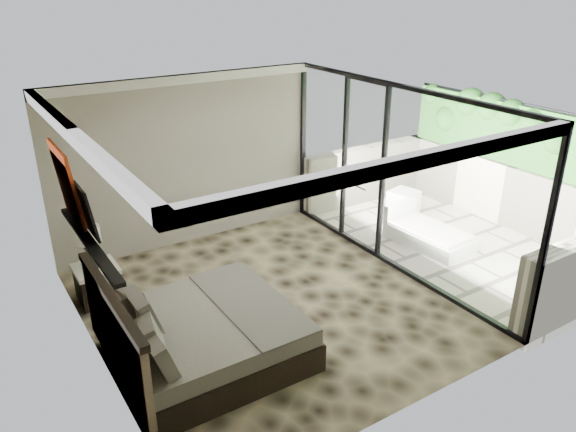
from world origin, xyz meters
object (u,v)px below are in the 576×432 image
nightstand (98,282)px  table_lamp (88,242)px  ottoman (403,203)px  bed (199,335)px  lounger (426,234)px

nightstand → table_lamp: (-0.03, 0.01, 0.62)m
table_lamp → ottoman: (5.73, -0.06, -0.67)m
ottoman → bed: bearing=-159.0°
ottoman → lounger: 1.28m
bed → table_lamp: bearing=108.5°
bed → ottoman: size_ratio=4.44×
table_lamp → ottoman: bearing=-0.6°
ottoman → lounger: size_ratio=0.32×
nightstand → table_lamp: 0.62m
nightstand → table_lamp: size_ratio=0.94×
bed → nightstand: 2.08m
nightstand → ottoman: 5.69m
lounger → ottoman: bearing=60.4°
bed → table_lamp: size_ratio=3.47×
nightstand → table_lamp: bearing=163.0°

